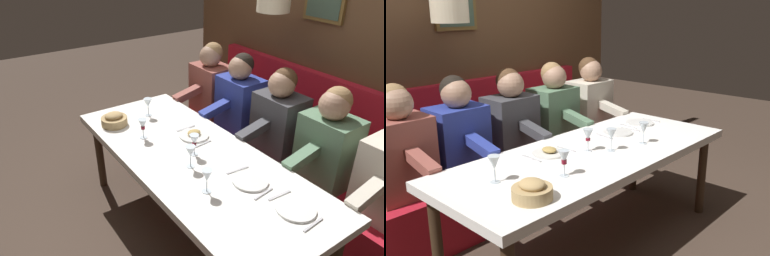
# 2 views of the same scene
# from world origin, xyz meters

# --- Properties ---
(ground_plane) EXTENTS (12.00, 12.00, 0.00)m
(ground_plane) POSITION_xyz_m (0.00, 0.00, 0.00)
(ground_plane) COLOR #423328
(dining_table) EXTENTS (0.90, 2.27, 0.74)m
(dining_table) POSITION_xyz_m (0.00, 0.00, 0.67)
(dining_table) COLOR white
(dining_table) RESTS_ON ground_plane
(banquette_bench) EXTENTS (0.52, 2.47, 0.45)m
(banquette_bench) POSITION_xyz_m (0.89, 0.00, 0.23)
(banquette_bench) COLOR red
(banquette_bench) RESTS_ON ground_plane
(back_wall_panel) EXTENTS (0.59, 3.67, 2.90)m
(back_wall_panel) POSITION_xyz_m (1.46, 0.01, 1.37)
(back_wall_panel) COLOR brown
(back_wall_panel) RESTS_ON ground_plane
(diner_nearest) EXTENTS (0.60, 0.40, 0.79)m
(diner_nearest) POSITION_xyz_m (0.88, -1.00, 0.82)
(diner_nearest) COLOR beige
(diner_nearest) RESTS_ON banquette_bench
(diner_near) EXTENTS (0.60, 0.40, 0.79)m
(diner_near) POSITION_xyz_m (0.88, -0.50, 0.82)
(diner_near) COLOR #567A5B
(diner_near) RESTS_ON banquette_bench
(diner_middle) EXTENTS (0.60, 0.40, 0.79)m
(diner_middle) POSITION_xyz_m (0.88, -0.00, 0.82)
(diner_middle) COLOR #3D3D42
(diner_middle) RESTS_ON banquette_bench
(diner_far) EXTENTS (0.60, 0.40, 0.79)m
(diner_far) POSITION_xyz_m (0.88, 0.50, 0.82)
(diner_far) COLOR #283893
(diner_far) RESTS_ON banquette_bench
(diner_farthest) EXTENTS (0.60, 0.40, 0.79)m
(diner_farthest) POSITION_xyz_m (0.88, 0.95, 0.82)
(diner_farthest) COLOR #934C42
(diner_farthest) RESTS_ON banquette_bench
(place_setting_0) EXTENTS (0.24, 0.31, 0.05)m
(place_setting_0) POSITION_xyz_m (0.18, 0.24, 0.75)
(place_setting_0) COLOR silver
(place_setting_0) RESTS_ON dining_table
(place_setting_1) EXTENTS (0.24, 0.32, 0.01)m
(place_setting_1) POSITION_xyz_m (0.13, -0.47, 0.75)
(place_setting_1) COLOR silver
(place_setting_1) RESTS_ON dining_table
(place_setting_2) EXTENTS (0.24, 0.32, 0.01)m
(place_setting_2) POSITION_xyz_m (0.16, -0.83, 0.75)
(place_setting_2) COLOR white
(place_setting_2) RESTS_ON dining_table
(wine_glass_0) EXTENTS (0.07, 0.07, 0.16)m
(wine_glass_0) POSITION_xyz_m (-0.17, 0.45, 0.86)
(wine_glass_0) COLOR silver
(wine_glass_0) RESTS_ON dining_table
(wine_glass_1) EXTENTS (0.07, 0.07, 0.16)m
(wine_glass_1) POSITION_xyz_m (-0.17, -0.39, 0.86)
(wine_glass_1) COLOR silver
(wine_glass_1) RESTS_ON dining_table
(wine_glass_2) EXTENTS (0.07, 0.07, 0.16)m
(wine_glass_2) POSITION_xyz_m (-0.09, -0.10, 0.86)
(wine_glass_2) COLOR silver
(wine_glass_2) RESTS_ON dining_table
(wine_glass_3) EXTENTS (0.07, 0.07, 0.16)m
(wine_glass_3) POSITION_xyz_m (0.02, 0.01, 0.86)
(wine_glass_3) COLOR silver
(wine_glass_3) RESTS_ON dining_table
(wine_glass_4) EXTENTS (0.07, 0.07, 0.16)m
(wine_glass_4) POSITION_xyz_m (0.06, 0.79, 0.86)
(wine_glass_4) COLOR silver
(wine_glass_4) RESTS_ON dining_table
(bread_bowl) EXTENTS (0.22, 0.22, 0.12)m
(bread_bowl) POSITION_xyz_m (-0.27, 0.79, 0.79)
(bread_bowl) COLOR tan
(bread_bowl) RESTS_ON dining_table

